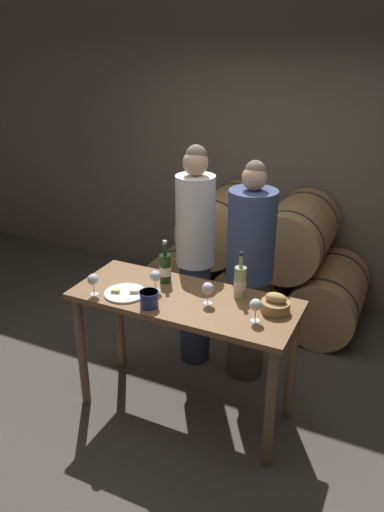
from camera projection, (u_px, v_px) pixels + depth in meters
ground_plane at (185, 408)px, 3.66m from camera, size 10.00×10.00×0.00m
stone_wall_back at (283, 137)px, 4.79m from camera, size 10.00×0.12×3.20m
barrel_stack at (258, 261)px, 4.74m from camera, size 2.01×0.93×1.18m
tasting_table at (184, 317)px, 3.34m from camera, size 1.51×0.61×0.92m
person_left at (195, 257)px, 3.86m from camera, size 0.30×0.30×1.79m
person_right at (249, 274)px, 3.71m from camera, size 0.35×0.35×1.73m
wine_bottle_red at (165, 268)px, 3.45m from camera, size 0.08×0.08×0.31m
wine_bottle_white at (240, 282)px, 3.25m from camera, size 0.08×0.08×0.32m
blue_crock at (149, 298)px, 3.15m from camera, size 0.12×0.12×0.11m
bread_basket at (276, 304)px, 3.10m from camera, size 0.18×0.18×0.13m
cheese_plate at (125, 293)px, 3.32m from camera, size 0.28×0.28×0.04m
wine_glass_far_left at (93, 280)px, 3.28m from camera, size 0.08×0.08×0.15m
wine_glass_left at (155, 277)px, 3.32m from camera, size 0.08×0.08×0.15m
wine_glass_center at (208, 289)px, 3.17m from camera, size 0.08×0.08×0.15m
wine_glass_right at (256, 305)px, 2.97m from camera, size 0.08×0.08×0.15m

